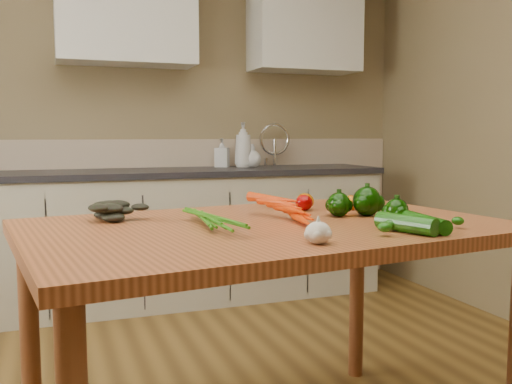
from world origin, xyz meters
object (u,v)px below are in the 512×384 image
object	(u,v)px
tomato_c	(351,203)
zucchini_b	(406,224)
leafy_greens	(114,203)
soap_bottle_c	(252,156)
garlic_bulb	(318,233)
table	(268,251)
pepper_a	(339,205)
pepper_b	(367,201)
soap_bottle_a	(243,145)
pepper_c	(397,211)
carrot_bunch	(263,211)
soap_bottle_b	(222,153)
tomato_a	(304,203)
tomato_b	(305,202)
zucchini_a	(425,222)

from	to	relation	value
tomato_c	zucchini_b	bearing A→B (deg)	-100.85
leafy_greens	tomato_c	distance (m)	0.90
soap_bottle_c	garlic_bulb	world-z (taller)	soap_bottle_c
table	leafy_greens	xyz separation A→B (m)	(-0.47, 0.27, 0.15)
pepper_a	pepper_b	world-z (taller)	pepper_b
soap_bottle_a	leafy_greens	size ratio (longest dim) A/B	1.44
tomato_c	pepper_b	bearing A→B (deg)	-97.72
pepper_b	pepper_c	bearing A→B (deg)	-87.19
carrot_bunch	garlic_bulb	size ratio (longest dim) A/B	4.04
garlic_bulb	pepper_b	xyz separation A→B (m)	(0.41, 0.42, 0.02)
garlic_bulb	pepper_c	xyz separation A→B (m)	(0.42, 0.25, 0.01)
soap_bottle_b	leafy_greens	distance (m)	2.14
garlic_bulb	tomato_c	xyz separation A→B (m)	(0.43, 0.58, -0.00)
carrot_bunch	tomato_a	distance (m)	0.34
garlic_bulb	tomato_c	bearing A→B (deg)	53.46
soap_bottle_b	zucchini_b	world-z (taller)	soap_bottle_b
tomato_b	table	bearing A→B (deg)	-134.64
soap_bottle_b	soap_bottle_c	bearing A→B (deg)	7.16
zucchini_b	pepper_a	bearing A→B (deg)	94.07
leafy_greens	zucchini_b	size ratio (longest dim) A/B	1.10
carrot_bunch	pepper_b	xyz separation A→B (m)	(0.41, 0.02, 0.01)
soap_bottle_b	zucchini_a	xyz separation A→B (m)	(-0.08, -2.47, -0.14)
soap_bottle_c	carrot_bunch	distance (m)	2.19
soap_bottle_b	zucchini_b	size ratio (longest dim) A/B	1.01
soap_bottle_c	tomato_a	xyz separation A→B (m)	(-0.45, -1.85, -0.11)
pepper_c	tomato_b	bearing A→B (deg)	111.62
soap_bottle_c	pepper_b	size ratio (longest dim) A/B	1.57
tomato_b	zucchini_a	bearing A→B (deg)	-74.45
tomato_c	tomato_a	bearing A→B (deg)	163.86
soap_bottle_a	zucchini_b	world-z (taller)	soap_bottle_a
carrot_bunch	pepper_b	size ratio (longest dim) A/B	2.76
tomato_a	zucchini_a	distance (m)	0.56
pepper_a	zucchini_b	size ratio (longest dim) A/B	0.42
soap_bottle_a	soap_bottle_b	bearing A→B (deg)	179.78
pepper_a	tomato_a	world-z (taller)	pepper_a
table	garlic_bulb	bearing A→B (deg)	-97.43
soap_bottle_b	pepper_c	distance (m)	2.32
soap_bottle_b	pepper_c	world-z (taller)	soap_bottle_b
leafy_greens	zucchini_a	bearing A→B (deg)	-32.62
table	pepper_c	xyz separation A→B (m)	(0.42, -0.13, 0.13)
pepper_c	table	bearing A→B (deg)	162.31
garlic_bulb	zucchini_b	distance (m)	0.34
garlic_bulb	tomato_a	bearing A→B (deg)	68.39
tomato_a	carrot_bunch	bearing A→B (deg)	-138.86
pepper_c	carrot_bunch	bearing A→B (deg)	159.23
leafy_greens	garlic_bulb	world-z (taller)	leafy_greens
table	zucchini_a	size ratio (longest dim) A/B	7.26
soap_bottle_a	soap_bottle_c	bearing A→B (deg)	19.19
leafy_greens	pepper_b	xyz separation A→B (m)	(0.88, -0.23, -0.00)
tomato_b	tomato_c	bearing A→B (deg)	-21.19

